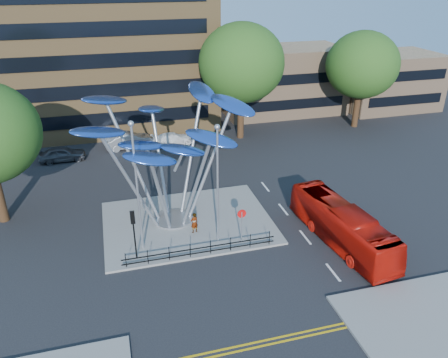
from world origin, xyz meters
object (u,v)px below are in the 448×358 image
object	(u,v)px
traffic_light_island	(133,225)
red_bus	(342,225)
tree_far	(362,65)
parked_car_mid	(129,140)
parked_car_left	(62,154)
pedestrian	(194,223)
no_entry_sign_island	(242,220)
street_lamp_left	(136,177)
street_lamp_right	(218,175)
leaf_sculpture	(167,133)
tree_right	(242,63)
parked_car_right	(173,139)

from	to	relation	value
traffic_light_island	red_bus	xyz separation A→B (m)	(13.50, -1.64, -1.26)
tree_far	parked_car_mid	world-z (taller)	tree_far
parked_car_left	parked_car_mid	size ratio (longest dim) A/B	0.87
traffic_light_island	pedestrian	xyz separation A→B (m)	(4.18, 1.96, -1.70)
parked_car_left	parked_car_mid	world-z (taller)	parked_car_mid
no_entry_sign_island	red_bus	bearing A→B (deg)	-14.31
street_lamp_left	street_lamp_right	world-z (taller)	street_lamp_left
parked_car_left	no_entry_sign_island	bearing A→B (deg)	-146.74
parked_car_mid	pedestrian	bearing A→B (deg)	-179.65
no_entry_sign_island	parked_car_mid	xyz separation A→B (m)	(-5.97, 19.66, -1.00)
leaf_sculpture	street_lamp_right	xyz separation A→B (m)	(2.57, -3.68, -1.78)
street_lamp_left	no_entry_sign_island	bearing A→B (deg)	-8.61
traffic_light_island	parked_car_mid	distance (m)	19.78
no_entry_sign_island	red_bus	world-z (taller)	red_bus
street_lamp_left	street_lamp_right	xyz separation A→B (m)	(5.00, -0.50, -0.26)
tree_right	parked_car_right	bearing A→B (deg)	-178.17
parked_car_right	tree_far	bearing A→B (deg)	-99.17
traffic_light_island	no_entry_sign_island	xyz separation A→B (m)	(7.00, 0.02, -0.80)
leaf_sculpture	traffic_light_island	distance (m)	6.65
tree_right	no_entry_sign_island	bearing A→B (deg)	-107.12
parked_car_mid	traffic_light_island	bearing A→B (deg)	167.27
tree_right	no_entry_sign_island	distance (m)	21.31
no_entry_sign_island	red_bus	size ratio (longest dim) A/B	0.25
parked_car_left	street_lamp_left	bearing A→B (deg)	-162.22
street_lamp_right	tree_right	bearing A→B (deg)	68.46
parked_car_left	parked_car_right	bearing A→B (deg)	-84.41
tree_right	red_bus	world-z (taller)	tree_right
street_lamp_left	parked_car_right	distance (m)	19.52
tree_far	leaf_sculpture	distance (m)	28.53
leaf_sculpture	red_bus	xyz separation A→B (m)	(10.57, -5.82, -5.52)
leaf_sculpture	street_lamp_right	size ratio (longest dim) A/B	1.53
parked_car_right	pedestrian	bearing A→B (deg)	165.75
pedestrian	parked_car_left	xyz separation A→B (m)	(-9.60, 15.94, -0.19)
pedestrian	parked_car_mid	distance (m)	17.99
tree_right	pedestrian	bearing A→B (deg)	-116.69
tree_right	leaf_sculpture	bearing A→B (deg)	-123.31
no_entry_sign_island	parked_car_mid	distance (m)	20.57
street_lamp_left	parked_car_mid	size ratio (longest dim) A/B	1.78
tree_right	parked_car_mid	size ratio (longest dim) A/B	2.45
traffic_light_island	parked_car_mid	bearing A→B (deg)	87.01
traffic_light_island	street_lamp_right	bearing A→B (deg)	5.19
street_lamp_right	no_entry_sign_island	bearing A→B (deg)	-17.87
red_bus	parked_car_left	distance (m)	27.20
pedestrian	tree_far	bearing A→B (deg)	-161.79
street_lamp_right	parked_car_left	world-z (taller)	street_lamp_right
tree_far	leaf_sculpture	world-z (taller)	tree_far
street_lamp_left	parked_car_left	size ratio (longest dim) A/B	2.05
street_lamp_right	parked_car_right	bearing A→B (deg)	89.92
tree_right	parked_car_left	distance (m)	19.88
street_lamp_right	traffic_light_island	bearing A→B (deg)	-174.81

